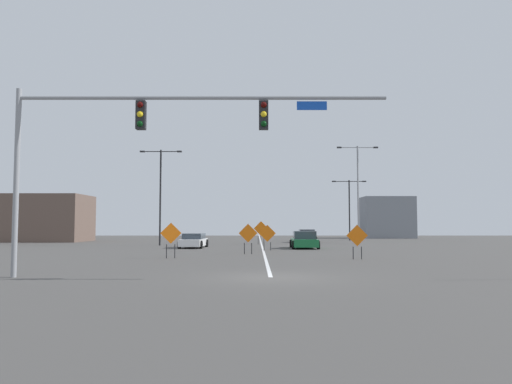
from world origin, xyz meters
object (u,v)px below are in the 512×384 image
object	(u,v)px
construction_sign_right_lane	(263,230)
construction_sign_left_shoulder	(250,235)
construction_sign_median_near	(359,237)
car_green_far	(306,241)
construction_sign_right_shoulder	(173,235)
construction_sign_median_far	(269,234)
car_white_mid	(196,241)
street_lamp_far_right	(163,189)
car_black_passing	(308,236)
traffic_signal_assembly	(145,131)
street_lamp_far_left	(360,186)
street_lamp_near_right	(351,204)

from	to	relation	value
construction_sign_right_lane	construction_sign_left_shoulder	size ratio (longest dim) A/B	1.14
construction_sign_median_near	car_green_far	distance (m)	12.64
construction_sign_right_shoulder	car_green_far	size ratio (longest dim) A/B	0.43
construction_sign_median_far	car_white_mid	xyz separation A→B (m)	(-5.94, 4.37, -0.59)
street_lamp_far_right	car_green_far	size ratio (longest dim) A/B	1.90
construction_sign_right_shoulder	construction_sign_right_lane	xyz separation A→B (m)	(5.29, 19.92, 0.13)
construction_sign_median_near	car_green_far	bearing A→B (deg)	97.75
car_white_mid	car_black_passing	size ratio (longest dim) A/B	1.05
street_lamp_far_right	car_green_far	world-z (taller)	street_lamp_far_right
traffic_signal_assembly	construction_sign_left_shoulder	bearing A→B (deg)	75.73
street_lamp_far_left	construction_sign_left_shoulder	bearing A→B (deg)	-121.56
street_lamp_far_left	street_lamp_far_right	distance (m)	19.26
construction_sign_median_far	construction_sign_right_lane	world-z (taller)	construction_sign_right_lane
construction_sign_median_near	construction_sign_right_lane	world-z (taller)	construction_sign_right_lane
construction_sign_median_near	construction_sign_left_shoulder	size ratio (longest dim) A/B	0.97
construction_sign_right_lane	car_green_far	world-z (taller)	construction_sign_right_lane
construction_sign_median_far	street_lamp_far_right	bearing A→B (deg)	137.00
street_lamp_far_left	construction_sign_right_shoulder	world-z (taller)	street_lamp_far_left
street_lamp_far_left	car_black_passing	world-z (taller)	street_lamp_far_left
street_lamp_far_left	car_white_mid	bearing A→B (deg)	-151.19
street_lamp_far_right	car_white_mid	bearing A→B (deg)	-51.41
street_lamp_far_left	construction_sign_right_lane	size ratio (longest dim) A/B	4.38
street_lamp_near_right	street_lamp_far_right	xyz separation A→B (m)	(-19.93, -14.17, 0.79)
traffic_signal_assembly	construction_sign_right_lane	size ratio (longest dim) A/B	6.11
street_lamp_far_left	construction_sign_right_shoulder	size ratio (longest dim) A/B	4.86
construction_sign_right_lane	car_green_far	xyz separation A→B (m)	(3.36, -8.23, -0.79)
street_lamp_far_left	construction_sign_right_shoulder	distance (m)	26.28
car_white_mid	car_black_passing	xyz separation A→B (m)	(10.47, 12.32, 0.06)
traffic_signal_assembly	street_lamp_far_right	world-z (taller)	street_lamp_far_right
street_lamp_far_left	construction_sign_median_near	size ratio (longest dim) A/B	5.17
construction_sign_right_shoulder	construction_sign_left_shoulder	size ratio (longest dim) A/B	1.03
construction_sign_median_near	construction_sign_median_far	bearing A→B (deg)	117.02
traffic_signal_assembly	street_lamp_far_right	distance (m)	28.04
construction_sign_median_far	car_green_far	xyz separation A→B (m)	(3.02, 3.26, -0.54)
street_lamp_far_right	car_green_far	distance (m)	14.55
car_black_passing	street_lamp_far_left	bearing A→B (deg)	-39.69
construction_sign_right_lane	car_black_passing	bearing A→B (deg)	46.84
construction_sign_median_far	construction_sign_right_shoulder	distance (m)	10.14
street_lamp_near_right	car_green_far	size ratio (longest dim) A/B	1.57
construction_sign_right_shoulder	construction_sign_right_lane	bearing A→B (deg)	75.12
street_lamp_near_right	car_black_passing	world-z (taller)	street_lamp_near_right
street_lamp_far_left	construction_sign_median_near	xyz separation A→B (m)	(-4.58, -22.00, -4.50)
street_lamp_far_left	street_lamp_far_right	world-z (taller)	street_lamp_far_left
construction_sign_right_shoulder	car_black_passing	world-z (taller)	construction_sign_right_shoulder
street_lamp_far_left	construction_sign_right_lane	xyz separation A→B (m)	(-9.64, -1.26, -4.27)
construction_sign_median_near	car_white_mid	world-z (taller)	construction_sign_median_near
construction_sign_median_near	traffic_signal_assembly	bearing A→B (deg)	-135.57
construction_sign_left_shoulder	construction_sign_right_shoulder	bearing A→B (deg)	-138.07
construction_sign_right_shoulder	car_green_far	xyz separation A→B (m)	(8.65, 11.69, -0.66)
car_white_mid	car_black_passing	distance (m)	16.17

